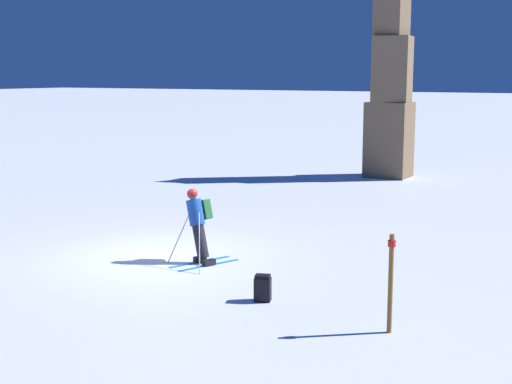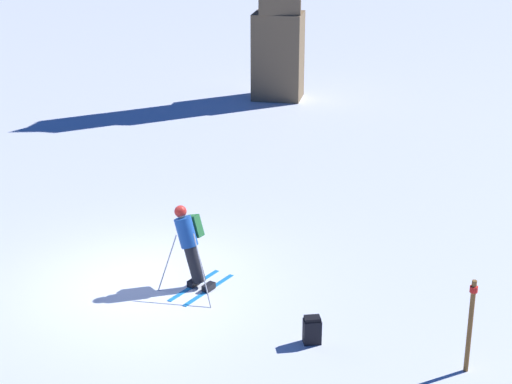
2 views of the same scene
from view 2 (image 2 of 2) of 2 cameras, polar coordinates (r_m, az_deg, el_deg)
ground_plane at (r=17.15m, az=-7.66°, el=-6.01°), size 300.00×300.00×0.00m
skier at (r=16.61m, az=-4.42°, el=-3.34°), size 1.31×1.62×1.67m
spare_backpack at (r=14.89m, az=3.76°, el=-9.17°), size 0.35×0.30×0.50m
trail_marker at (r=14.18m, az=14.11°, el=-8.38°), size 0.13×0.13×1.64m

